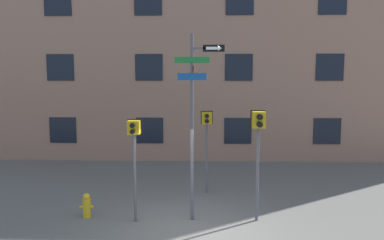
{
  "coord_description": "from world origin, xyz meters",
  "views": [
    {
      "loc": [
        0.4,
        -9.04,
        3.92
      ],
      "look_at": [
        0.12,
        0.78,
        2.74
      ],
      "focal_mm": 35.0,
      "sensor_mm": 36.0,
      "label": 1
    }
  ],
  "objects_px": {
    "pedestrian_signal_left": "(134,143)",
    "pedestrian_signal_right": "(258,134)",
    "street_sign_pole": "(194,112)",
    "fire_hydrant": "(87,206)",
    "pedestrian_signal_across": "(207,129)"
  },
  "relations": [
    {
      "from": "pedestrian_signal_left",
      "to": "pedestrian_signal_right",
      "type": "distance_m",
      "value": 3.29
    },
    {
      "from": "street_sign_pole",
      "to": "fire_hydrant",
      "type": "height_order",
      "value": "street_sign_pole"
    },
    {
      "from": "pedestrian_signal_left",
      "to": "street_sign_pole",
      "type": "bearing_deg",
      "value": 5.69
    },
    {
      "from": "street_sign_pole",
      "to": "pedestrian_signal_right",
      "type": "distance_m",
      "value": 1.8
    },
    {
      "from": "pedestrian_signal_right",
      "to": "pedestrian_signal_across",
      "type": "height_order",
      "value": "pedestrian_signal_right"
    },
    {
      "from": "street_sign_pole",
      "to": "pedestrian_signal_left",
      "type": "relative_size",
      "value": 1.8
    },
    {
      "from": "pedestrian_signal_left",
      "to": "pedestrian_signal_across",
      "type": "height_order",
      "value": "pedestrian_signal_left"
    },
    {
      "from": "pedestrian_signal_across",
      "to": "pedestrian_signal_left",
      "type": "bearing_deg",
      "value": -127.73
    },
    {
      "from": "pedestrian_signal_right",
      "to": "fire_hydrant",
      "type": "bearing_deg",
      "value": 178.76
    },
    {
      "from": "pedestrian_signal_right",
      "to": "pedestrian_signal_left",
      "type": "bearing_deg",
      "value": -177.37
    },
    {
      "from": "street_sign_pole",
      "to": "pedestrian_signal_right",
      "type": "xyz_separation_m",
      "value": [
        1.7,
        -0.01,
        -0.6
      ]
    },
    {
      "from": "street_sign_pole",
      "to": "pedestrian_signal_left",
      "type": "xyz_separation_m",
      "value": [
        -1.58,
        -0.16,
        -0.81
      ]
    },
    {
      "from": "pedestrian_signal_across",
      "to": "fire_hydrant",
      "type": "xyz_separation_m",
      "value": [
        -3.34,
        -2.26,
        -1.83
      ]
    },
    {
      "from": "pedestrian_signal_right",
      "to": "fire_hydrant",
      "type": "relative_size",
      "value": 4.36
    },
    {
      "from": "pedestrian_signal_left",
      "to": "pedestrian_signal_right",
      "type": "xyz_separation_m",
      "value": [
        3.28,
        0.15,
        0.22
      ]
    }
  ]
}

